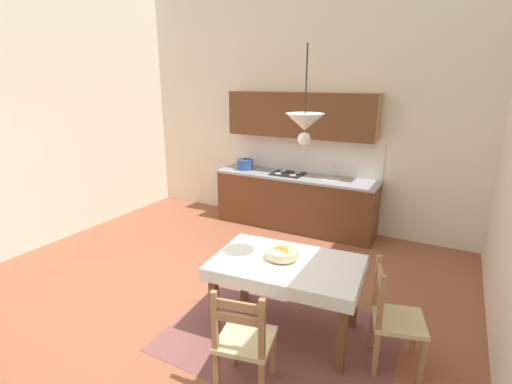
# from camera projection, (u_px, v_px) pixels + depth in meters

# --- Properties ---
(ground_plane) EXTENTS (6.35, 6.63, 0.10)m
(ground_plane) POSITION_uv_depth(u_px,v_px,m) (188.00, 310.00, 4.16)
(ground_plane) COLOR #99563D
(wall_back) EXTENTS (6.35, 0.12, 4.06)m
(wall_back) POSITION_uv_depth(u_px,v_px,m) (299.00, 102.00, 6.17)
(wall_back) COLOR silver
(wall_back) RESTS_ON ground_plane
(area_rug) EXTENTS (2.10, 1.60, 0.01)m
(area_rug) POSITION_uv_depth(u_px,v_px,m) (281.00, 336.00, 3.65)
(area_rug) COLOR brown
(area_rug) RESTS_ON ground_plane
(kitchen_cabinetry) EXTENTS (2.67, 0.63, 2.20)m
(kitchen_cabinetry) POSITION_uv_depth(u_px,v_px,m) (296.00, 177.00, 6.17)
(kitchen_cabinetry) COLOR brown
(kitchen_cabinetry) RESTS_ON ground_plane
(dining_table) EXTENTS (1.46, 0.99, 0.75)m
(dining_table) POSITION_uv_depth(u_px,v_px,m) (287.00, 274.00, 3.56)
(dining_table) COLOR brown
(dining_table) RESTS_ON ground_plane
(dining_chair_window_side) EXTENTS (0.52, 0.52, 0.93)m
(dining_chair_window_side) POSITION_uv_depth(u_px,v_px,m) (393.00, 319.00, 3.19)
(dining_chair_window_side) COLOR #D1BC89
(dining_chair_window_side) RESTS_ON ground_plane
(dining_chair_camera_side) EXTENTS (0.50, 0.50, 0.93)m
(dining_chair_camera_side) POSITION_uv_depth(u_px,v_px,m) (244.00, 342.00, 2.91)
(dining_chair_camera_side) COLOR #D1BC89
(dining_chair_camera_side) RESTS_ON ground_plane
(fruit_bowl) EXTENTS (0.30, 0.30, 0.12)m
(fruit_bowl) POSITION_uv_depth(u_px,v_px,m) (282.00, 253.00, 3.56)
(fruit_bowl) COLOR beige
(fruit_bowl) RESTS_ON dining_table
(pendant_lamp) EXTENTS (0.32, 0.32, 0.80)m
(pendant_lamp) POSITION_uv_depth(u_px,v_px,m) (305.00, 123.00, 3.11)
(pendant_lamp) COLOR black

